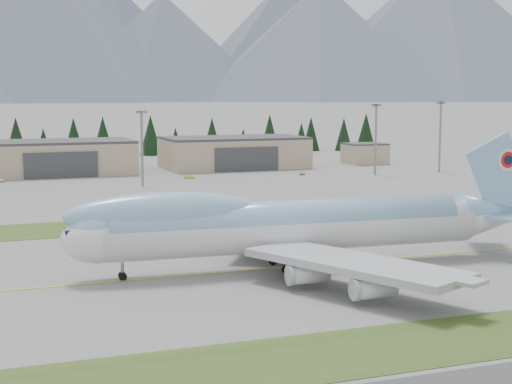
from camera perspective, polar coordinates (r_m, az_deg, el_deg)
name	(u,v)px	position (r m, az deg, el deg)	size (l,w,h in m)	color
ground	(274,268)	(117.08, 1.32, -5.57)	(7000.00, 7000.00, 0.00)	#5F5F5D
grass_strip_near	(410,345)	(84.25, 11.14, -10.85)	(400.00, 14.00, 0.08)	#354C1B
grass_strip_far	(191,222)	(158.97, -4.72, -2.18)	(400.00, 18.00, 0.08)	#354C1B
taxiway_line_main	(274,268)	(117.08, 1.32, -5.57)	(400.00, 0.40, 0.02)	yellow
boeing_747_freighter	(290,225)	(115.87, 2.49, -2.40)	(75.41, 65.14, 19.90)	silver
hangar_center	(56,157)	(258.16, -14.33, 2.46)	(48.00, 26.60, 10.80)	tan
hangar_right	(234,152)	(271.18, -1.61, 2.90)	(48.00, 26.60, 10.80)	tan
control_shed	(365,153)	(289.63, 7.92, 2.80)	(14.00, 12.00, 7.60)	tan
floodlight_masts	(122,130)	(220.11, -9.75, 4.50)	(207.37, 8.62, 23.97)	gray
service_vehicle_a	(1,182)	(240.16, -18.05, 0.69)	(1.28, 3.16, 1.08)	silver
service_vehicle_b	(189,179)	(238.83, -4.86, 0.98)	(1.22, 3.48, 1.15)	#ABC030
service_vehicle_c	(302,175)	(249.15, 3.37, 1.26)	(1.64, 4.05, 1.17)	#ADAEB2
conifer_belt	(91,138)	(321.50, -11.89, 3.84)	(269.62, 15.45, 16.79)	black
mountain_ridge_rear	(20,27)	(3022.40, -16.78, 11.41)	(4533.53, 1063.89, 531.95)	#50586B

